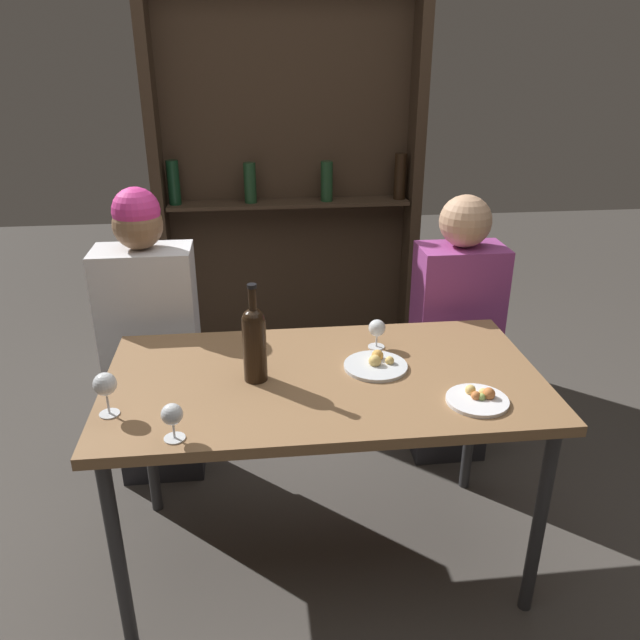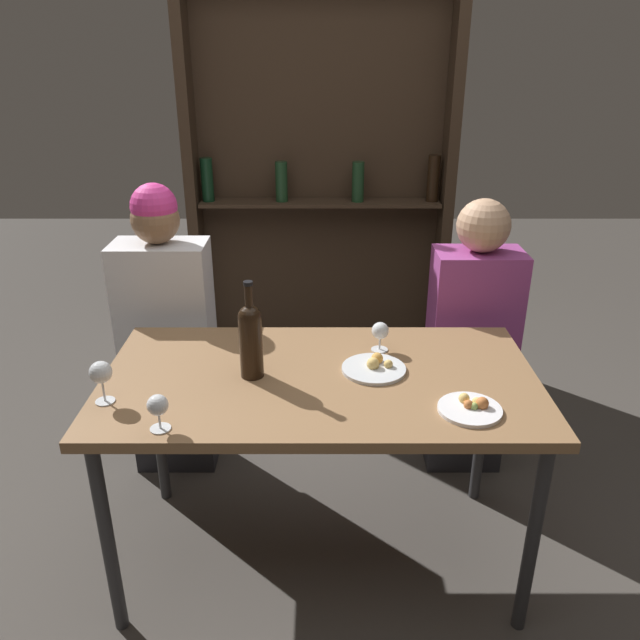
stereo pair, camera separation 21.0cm
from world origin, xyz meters
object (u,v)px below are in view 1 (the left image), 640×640
object	(u,v)px
wine_glass_0	(377,329)
wine_glass_1	(172,416)
wine_glass_2	(105,386)
food_plate_1	(478,398)
food_plate_0	(376,364)
seated_person_right	(454,339)
wine_bottle	(254,341)
seated_person_left	(152,346)

from	to	relation	value
wine_glass_0	wine_glass_1	size ratio (longest dim) A/B	0.97
wine_glass_2	food_plate_1	distance (m)	1.11
food_plate_0	seated_person_right	xyz separation A→B (m)	(0.46, 0.55, -0.19)
wine_glass_1	wine_bottle	bearing A→B (deg)	53.49
wine_glass_2	wine_bottle	bearing A→B (deg)	20.50
wine_glass_0	food_plate_0	bearing A→B (deg)	-101.24
wine_glass_2	seated_person_right	xyz separation A→B (m)	(1.31, 0.76, -0.28)
wine_glass_0	food_plate_1	xyz separation A→B (m)	(0.24, -0.40, -0.06)
food_plate_1	wine_glass_2	bearing A→B (deg)	177.42
seated_person_left	food_plate_0	bearing A→B (deg)	-33.64
wine_glass_1	wine_glass_2	size ratio (longest dim) A/B	0.81
wine_glass_1	seated_person_right	world-z (taller)	seated_person_right
food_plate_0	food_plate_1	size ratio (longest dim) A/B	1.13
seated_person_right	wine_glass_1	bearing A→B (deg)	-140.49
wine_glass_1	seated_person_left	size ratio (longest dim) A/B	0.09
seated_person_left	seated_person_right	world-z (taller)	seated_person_left
food_plate_0	seated_person_left	bearing A→B (deg)	146.36
wine_glass_2	food_plate_1	xyz separation A→B (m)	(1.11, -0.05, -0.09)
food_plate_0	seated_person_right	world-z (taller)	seated_person_right
wine_glass_1	wine_glass_0	bearing A→B (deg)	37.04
wine_glass_0	wine_bottle	bearing A→B (deg)	-156.28
wine_glass_2	seated_person_left	distance (m)	0.80
wine_glass_1	seated_person_right	size ratio (longest dim) A/B	0.09
wine_glass_1	food_plate_1	world-z (taller)	wine_glass_1
wine_glass_2	seated_person_right	distance (m)	1.54
food_plate_0	wine_bottle	bearing A→B (deg)	-174.06
wine_bottle	wine_glass_1	world-z (taller)	wine_bottle
food_plate_0	seated_person_left	xyz separation A→B (m)	(-0.83, 0.55, -0.16)
wine_glass_2	food_plate_0	bearing A→B (deg)	13.68
seated_person_left	wine_bottle	bearing A→B (deg)	-54.44
wine_bottle	seated_person_right	size ratio (longest dim) A/B	0.27
wine_glass_0	wine_glass_2	size ratio (longest dim) A/B	0.78
seated_person_right	wine_bottle	bearing A→B (deg)	-145.58
food_plate_1	seated_person_right	world-z (taller)	seated_person_right
wine_glass_1	seated_person_left	distance (m)	0.96
wine_glass_2	food_plate_0	distance (m)	0.87
food_plate_0	food_plate_1	distance (m)	0.37
seated_person_left	seated_person_right	xyz separation A→B (m)	(1.30, 0.00, -0.03)
wine_glass_0	wine_glass_2	world-z (taller)	wine_glass_2
wine_glass_0	seated_person_left	xyz separation A→B (m)	(-0.86, 0.41, -0.22)
food_plate_1	seated_person_left	size ratio (longest dim) A/B	0.15
wine_glass_1	food_plate_0	xyz separation A→B (m)	(0.64, 0.35, -0.06)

